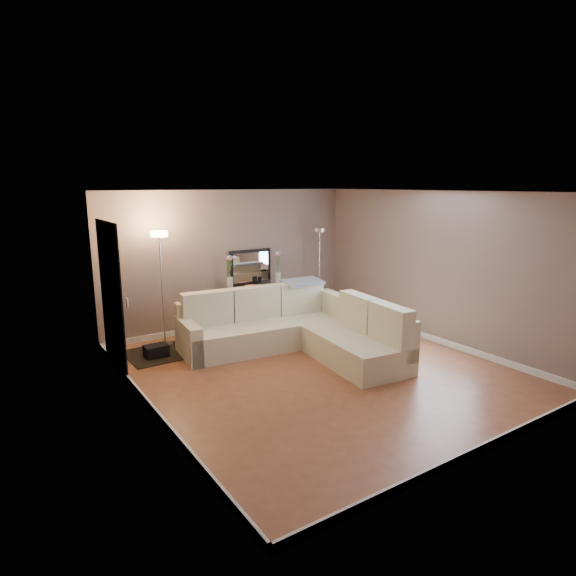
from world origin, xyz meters
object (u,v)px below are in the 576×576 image
sectional_sofa (295,329)px  console_table (251,304)px  floor_lamp_lit (161,266)px  floor_lamp_unlit (319,254)px

sectional_sofa → console_table: (0.09, 1.65, 0.06)m
sectional_sofa → floor_lamp_lit: floor_lamp_lit is taller
console_table → floor_lamp_unlit: 1.74m
sectional_sofa → console_table: bearing=87.0°
floor_lamp_lit → floor_lamp_unlit: (3.31, 0.04, -0.08)m
console_table → floor_lamp_unlit: (1.50, -0.18, 0.87)m
sectional_sofa → floor_lamp_unlit: floor_lamp_unlit is taller
floor_lamp_lit → floor_lamp_unlit: 3.31m
sectional_sofa → floor_lamp_lit: bearing=140.2°
console_table → floor_lamp_unlit: size_ratio=0.67×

